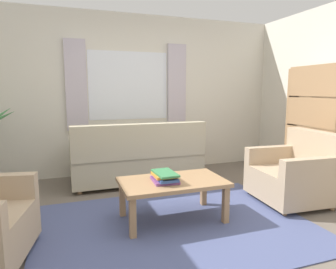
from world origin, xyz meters
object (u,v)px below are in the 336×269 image
coffee_table (173,185)px  bookshelf (317,125)px  couch (137,159)px  armchair_right (295,174)px  book_stack_on_table (165,177)px

coffee_table → bookshelf: bearing=10.0°
couch → coffee_table: (0.05, -1.40, 0.01)m
couch → coffee_table: bearing=92.0°
couch → armchair_right: bearing=139.8°
couch → bookshelf: (2.37, -0.99, 0.52)m
armchair_right → coffee_table: size_ratio=0.81×
book_stack_on_table → couch: bearing=88.3°
coffee_table → bookshelf: 2.41m
coffee_table → bookshelf: (2.32, 0.41, 0.51)m
couch → armchair_right: couch is taller
armchair_right → book_stack_on_table: armchair_right is taller
coffee_table → book_stack_on_table: 0.14m
bookshelf → coffee_table: bearing=100.0°
armchair_right → couch: bearing=-126.6°
armchair_right → bookshelf: bearing=123.3°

